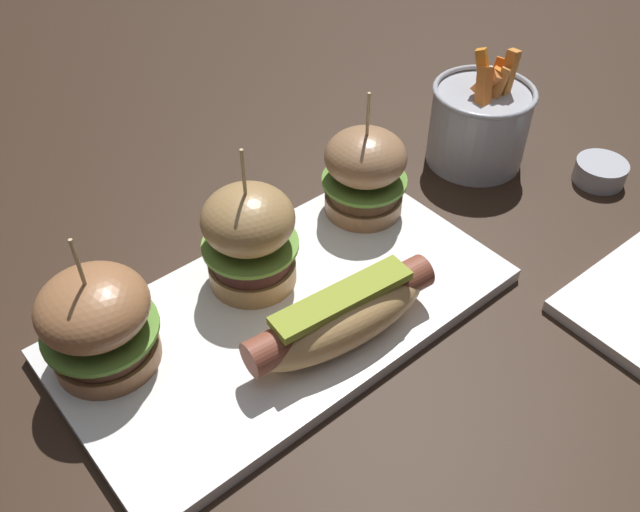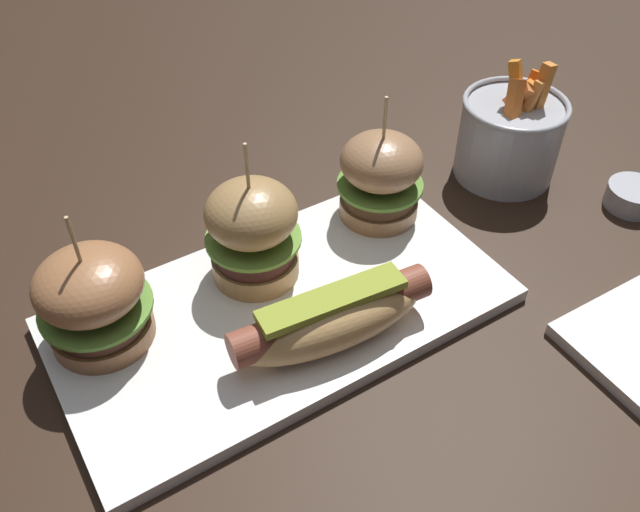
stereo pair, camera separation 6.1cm
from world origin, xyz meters
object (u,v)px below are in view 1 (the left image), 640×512
Objects in this scene: platter_main at (286,313)px; slider_left at (98,322)px; slider_center at (247,239)px; sauce_ramekin at (600,171)px; fries_bucket at (479,123)px; slider_right at (365,172)px; hot_dog at (342,315)px.

slider_left is (-0.15, 0.05, 0.05)m from platter_main.
slider_center is 0.43m from sauce_ramekin.
slider_right is at bearing 178.87° from fries_bucket.
slider_left is (-0.17, 0.11, 0.02)m from hot_dog.
slider_right is at bearing 41.22° from hot_dog.
slider_right is 2.37× the size of sauce_ramekin.
hot_dog is at bearing 179.15° from sauce_ramekin.
fries_bucket is (0.48, 0.01, -0.01)m from slider_left.
hot_dog is at bearing -159.76° from fries_bucket.
fries_bucket is at bearing 9.85° from platter_main.
platter_main is at bearing -87.20° from slider_center.
hot_dog is 0.33m from fries_bucket.
fries_bucket is at bearing -1.13° from slider_right.
slider_right is (0.15, 0.01, -0.00)m from slider_center.
slider_left reaches higher than fries_bucket.
platter_main is 0.07m from hot_dog.
sauce_ramekin is (0.08, -0.12, -0.04)m from fries_bucket.
platter_main is at bearing 105.66° from hot_dog.
platter_main is 0.34m from fries_bucket.
slider_center is at bearing -176.16° from slider_right.
fries_bucket is 2.36× the size of sauce_ramekin.
fries_bucket is at bearing 20.24° from hot_dog.
platter_main is 0.17m from slider_right.
slider_center reaches higher than hot_dog.
slider_left reaches higher than platter_main.
platter_main is 2.23× the size of hot_dog.
slider_center reaches higher than sauce_ramekin.
hot_dog is 0.18m from slider_right.
slider_center is at bearing -0.35° from slider_left.
slider_center is (-0.00, 0.05, 0.06)m from platter_main.
slider_left is at bearing 179.65° from slider_center.
fries_bucket is (0.33, 0.06, 0.04)m from platter_main.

